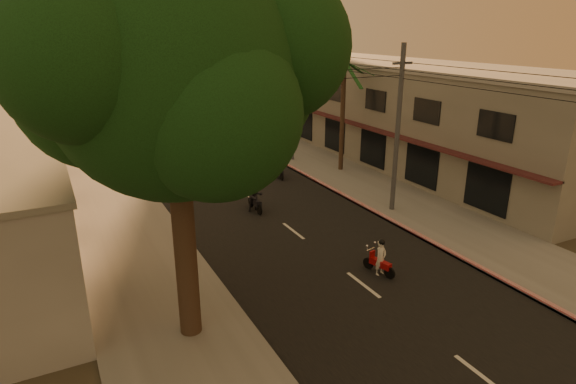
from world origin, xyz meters
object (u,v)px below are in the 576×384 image
(broadleaf_tree, at_px, (184,73))
(scooter_mid_b, at_px, (279,168))
(palm_tree, at_px, (344,68))
(scooter_far_a, at_px, (233,155))
(scooter_mid_a, at_px, (255,197))
(scooter_red, at_px, (380,259))
(parked_car, at_px, (217,131))

(broadleaf_tree, xyz_separation_m, scooter_mid_b, (9.93, 14.22, -7.73))
(palm_tree, distance_m, scooter_far_a, 10.03)
(scooter_mid_a, height_order, scooter_mid_b, scooter_mid_a)
(scooter_red, height_order, scooter_far_a, scooter_far_a)
(broadleaf_tree, bearing_deg, scooter_red, 2.24)
(scooter_far_a, distance_m, parked_car, 9.54)
(scooter_red, relative_size, scooter_mid_a, 0.84)
(palm_tree, height_order, scooter_mid_b, palm_tree)
(scooter_red, height_order, scooter_mid_a, scooter_mid_a)
(scooter_red, distance_m, scooter_mid_b, 14.09)
(parked_car, bearing_deg, broadleaf_tree, -100.85)
(scooter_far_a, bearing_deg, parked_car, 74.98)
(scooter_red, distance_m, parked_car, 27.51)
(broadleaf_tree, relative_size, palm_tree, 1.48)
(scooter_mid_a, bearing_deg, scooter_far_a, 78.70)
(palm_tree, relative_size, parked_car, 1.80)
(scooter_red, distance_m, scooter_mid_a, 9.16)
(scooter_mid_a, bearing_deg, scooter_mid_b, 53.90)
(scooter_mid_a, xyz_separation_m, scooter_far_a, (2.18, 9.08, 0.05))
(palm_tree, bearing_deg, parked_car, 107.80)
(scooter_mid_b, xyz_separation_m, scooter_far_a, (-1.71, 4.15, 0.15))
(broadleaf_tree, relative_size, scooter_far_a, 5.99)
(scooter_mid_a, bearing_deg, palm_tree, 30.18)
(scooter_mid_b, distance_m, parked_car, 13.49)
(broadleaf_tree, distance_m, scooter_mid_a, 13.46)
(parked_car, bearing_deg, palm_tree, -62.91)
(scooter_mid_b, distance_m, scooter_far_a, 4.49)
(scooter_red, bearing_deg, scooter_mid_a, 86.90)
(palm_tree, bearing_deg, scooter_red, -116.88)
(broadleaf_tree, relative_size, scooter_red, 7.54)
(scooter_red, relative_size, scooter_far_a, 0.79)
(scooter_red, bearing_deg, parked_car, 71.10)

